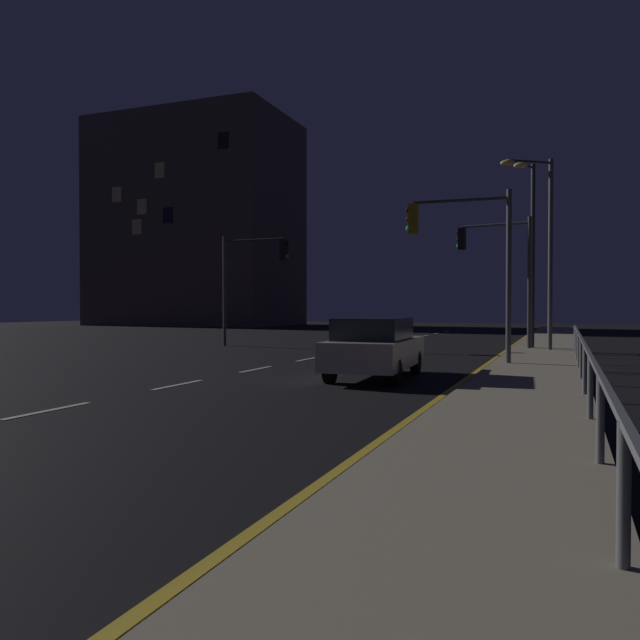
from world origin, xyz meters
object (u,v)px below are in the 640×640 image
(traffic_light_far_left, at_px, (252,268))
(building_distant, at_px, (197,224))
(car, at_px, (375,347))
(traffic_light_overhead_east, at_px, (463,243))
(street_lamp_corner, at_px, (543,235))
(traffic_light_far_center, at_px, (498,258))
(street_lamp_across_street, at_px, (531,239))

(traffic_light_far_left, bearing_deg, building_distant, 126.24)
(car, height_order, traffic_light_far_left, traffic_light_far_left)
(traffic_light_far_left, relative_size, traffic_light_overhead_east, 0.99)
(car, xyz_separation_m, street_lamp_corner, (3.69, 11.15, 3.92))
(car, xyz_separation_m, building_distant, (-31.93, 41.77, 9.90))
(traffic_light_far_left, relative_size, building_distant, 0.24)
(street_lamp_corner, distance_m, building_distant, 47.35)
(traffic_light_far_center, height_order, traffic_light_far_left, traffic_light_far_center)
(traffic_light_overhead_east, bearing_deg, street_lamp_corner, 72.64)
(traffic_light_overhead_east, xyz_separation_m, street_lamp_across_street, (1.61, 7.93, 0.88))
(traffic_light_far_left, xyz_separation_m, street_lamp_across_street, (12.37, 1.56, 1.04))
(traffic_light_overhead_east, relative_size, street_lamp_across_street, 0.68)
(street_lamp_corner, relative_size, street_lamp_across_street, 0.99)
(street_lamp_corner, bearing_deg, building_distant, 139.32)
(street_lamp_corner, bearing_deg, traffic_light_overhead_east, -107.36)
(building_distant, bearing_deg, street_lamp_across_street, -40.01)
(traffic_light_far_left, height_order, street_lamp_corner, street_lamp_corner)
(street_lamp_across_street, bearing_deg, car, -104.49)
(traffic_light_far_left, height_order, street_lamp_across_street, street_lamp_across_street)
(street_lamp_corner, bearing_deg, traffic_light_far_left, -178.19)
(traffic_light_far_left, distance_m, traffic_light_overhead_east, 12.51)
(traffic_light_overhead_east, relative_size, building_distant, 0.25)
(traffic_light_far_center, height_order, building_distant, building_distant)
(building_distant, bearing_deg, traffic_light_overhead_east, -48.15)
(street_lamp_corner, height_order, building_distant, building_distant)
(street_lamp_corner, bearing_deg, traffic_light_far_center, 147.57)
(traffic_light_far_center, relative_size, street_lamp_corner, 0.72)
(traffic_light_far_left, bearing_deg, street_lamp_across_street, 7.18)
(traffic_light_far_left, bearing_deg, car, -49.45)
(traffic_light_far_center, distance_m, traffic_light_far_left, 11.14)
(traffic_light_overhead_east, height_order, street_lamp_corner, street_lamp_corner)
(building_distant, bearing_deg, street_lamp_corner, -40.68)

